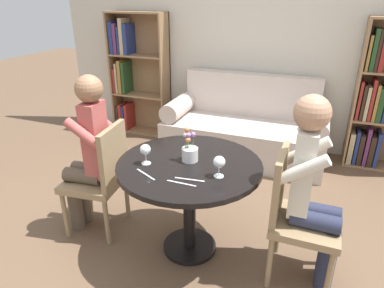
{
  "coord_description": "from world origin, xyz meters",
  "views": [
    {
      "loc": [
        0.76,
        -1.92,
        1.78
      ],
      "look_at": [
        0.0,
        0.05,
        0.84
      ],
      "focal_mm": 32.0,
      "sensor_mm": 36.0,
      "label": 1
    }
  ],
  "objects": [
    {
      "name": "person_right",
      "position": [
        0.81,
        0.01,
        0.69
      ],
      "size": [
        0.42,
        0.34,
        1.27
      ],
      "rotation": [
        0.0,
        0.0,
        1.56
      ],
      "color": "#282D47",
      "rests_on": "ground_plane"
    },
    {
      "name": "wine_glass_right",
      "position": [
        0.24,
        -0.11,
        0.82
      ],
      "size": [
        0.08,
        0.08,
        0.14
      ],
      "color": "white",
      "rests_on": "round_table"
    },
    {
      "name": "fork_left_setting",
      "position": [
        -0.2,
        -0.25,
        0.73
      ],
      "size": [
        0.17,
        0.1,
        0.0
      ],
      "color": "silver",
      "rests_on": "round_table"
    },
    {
      "name": "couch",
      "position": [
        0.0,
        1.77,
        0.31
      ],
      "size": [
        1.81,
        0.8,
        0.92
      ],
      "color": "beige",
      "rests_on": "ground_plane"
    },
    {
      "name": "ground_plane",
      "position": [
        0.0,
        0.0,
        0.0
      ],
      "size": [
        16.0,
        16.0,
        0.0
      ],
      "primitive_type": "plane",
      "color": "brown"
    },
    {
      "name": "chair_left",
      "position": [
        -0.72,
        -0.01,
        0.49
      ],
      "size": [
        0.46,
        0.46,
        0.9
      ],
      "rotation": [
        0.0,
        0.0,
        -1.46
      ],
      "color": "#937A56",
      "rests_on": "ground_plane"
    },
    {
      "name": "back_wall",
      "position": [
        0.0,
        2.19,
        1.35
      ],
      "size": [
        5.2,
        0.05,
        2.7
      ],
      "color": "beige",
      "rests_on": "ground_plane"
    },
    {
      "name": "person_left",
      "position": [
        -0.81,
        -0.03,
        0.67
      ],
      "size": [
        0.44,
        0.37,
        1.27
      ],
      "rotation": [
        0.0,
        0.0,
        -1.46
      ],
      "color": "brown",
      "rests_on": "ground_plane"
    },
    {
      "name": "bookshelf_left",
      "position": [
        -1.59,
        2.03,
        0.81
      ],
      "size": [
        0.77,
        0.28,
        1.58
      ],
      "color": "#93704C",
      "rests_on": "ground_plane"
    },
    {
      "name": "round_table",
      "position": [
        0.0,
        0.0,
        0.59
      ],
      "size": [
        0.99,
        0.99,
        0.72
      ],
      "color": "black",
      "rests_on": "ground_plane"
    },
    {
      "name": "bookshelf_right",
      "position": [
        1.39,
        2.03,
        0.72
      ],
      "size": [
        0.77,
        0.28,
        1.58
      ],
      "color": "#93704C",
      "rests_on": "ground_plane"
    },
    {
      "name": "wine_glass_left",
      "position": [
        -0.27,
        -0.11,
        0.82
      ],
      "size": [
        0.07,
        0.07,
        0.14
      ],
      "color": "white",
      "rests_on": "round_table"
    },
    {
      "name": "chair_right",
      "position": [
        0.72,
        0.01,
        0.49
      ],
      "size": [
        0.42,
        0.42,
        0.9
      ],
      "rotation": [
        0.0,
        0.0,
        1.56
      ],
      "color": "#937A56",
      "rests_on": "ground_plane"
    },
    {
      "name": "flower_vase",
      "position": [
        -0.01,
        0.04,
        0.8
      ],
      "size": [
        0.11,
        0.11,
        0.24
      ],
      "color": "silver",
      "rests_on": "round_table"
    },
    {
      "name": "knife_right_setting",
      "position": [
        0.05,
        -0.27,
        0.73
      ],
      "size": [
        0.19,
        0.01,
        0.0
      ],
      "color": "silver",
      "rests_on": "round_table"
    },
    {
      "name": "knife_left_setting",
      "position": [
        0.08,
        -0.21,
        0.73
      ],
      "size": [
        0.19,
        0.03,
        0.0
      ],
      "color": "silver",
      "rests_on": "round_table"
    }
  ]
}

